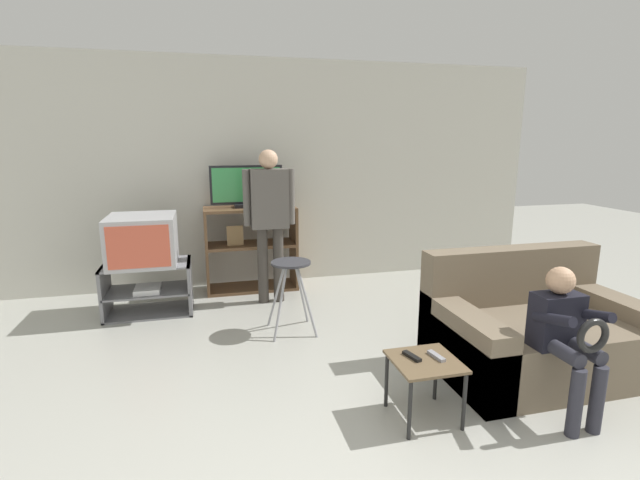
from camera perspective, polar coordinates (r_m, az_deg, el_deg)
name	(u,v)px	position (r m, az deg, el deg)	size (l,w,h in m)	color
wall_back	(282,174)	(5.56, -4.67, 8.13)	(6.40, 0.06, 2.60)	beige
tv_stand	(149,288)	(4.92, -20.35, -5.62)	(0.83, 0.50, 0.51)	slate
television_main	(143,240)	(4.80, -20.99, 0.02)	(0.62, 0.65, 0.47)	#B2B2B7
media_shelf	(251,248)	(5.34, -8.49, -0.95)	(1.02, 0.43, 0.95)	brown
television_flat	(247,187)	(5.25, -9.02, 6.40)	(0.80, 0.20, 0.47)	black
folding_stool	(291,275)	(4.11, -3.59, -4.31)	(0.40, 0.39, 0.66)	#99999E
snack_table	(425,368)	(3.00, 12.79, -15.13)	(0.40, 0.40, 0.39)	brown
remote_control_black	(412,356)	(2.98, 11.24, -13.85)	(0.04, 0.14, 0.02)	black
remote_control_white	(436,356)	(3.02, 14.12, -13.68)	(0.04, 0.14, 0.02)	gray
couch	(534,333)	(3.89, 24.89, -10.30)	(1.48, 0.96, 0.86)	#756651
person_standing_adult	(269,212)	(4.80, -6.24, 3.48)	(0.53, 0.20, 1.60)	#3D3833
person_seated_child	(566,331)	(3.24, 27.99, -9.82)	(0.33, 0.43, 0.94)	#2D2D38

